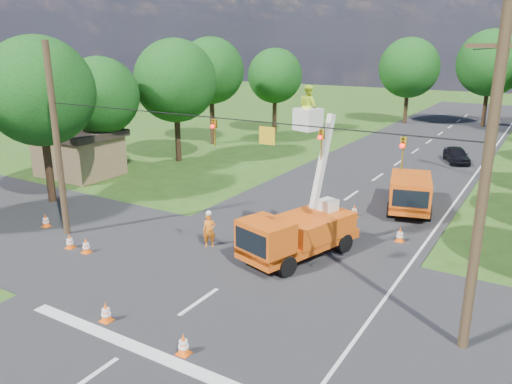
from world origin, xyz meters
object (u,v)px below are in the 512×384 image
Objects in this scene: traffic_cone_8 at (400,235)px; tree_left_d at (175,81)px; bucket_truck at (298,223)px; tree_left_e at (211,71)px; pole_left at (57,142)px; tree_far_a at (409,68)px; tree_left_c at (100,96)px; traffic_cone_3 at (354,211)px; traffic_cone_0 at (106,312)px; traffic_cone_2 at (307,231)px; tree_left_b at (39,92)px; traffic_cone_1 at (183,344)px; traffic_cone_7 at (422,195)px; tree_left_f at (275,76)px; traffic_cone_4 at (86,246)px; tree_far_b at (491,63)px; traffic_cone_6 at (46,220)px; second_truck at (410,192)px; ground_worker at (209,230)px; pole_right_near at (484,186)px; shed at (79,152)px; traffic_cone_5 at (70,241)px; distant_car at (457,155)px.

traffic_cone_8 is 21.74m from tree_left_d.
tree_left_e is at bearing 151.03° from bucket_truck.
tree_far_a is at bearing 84.03° from pole_left.
traffic_cone_3 is at bearing 1.47° from tree_left_c.
traffic_cone_0 is 10.42m from traffic_cone_2.
traffic_cone_8 is 20.38m from tree_left_b.
bucket_truck is 10.27× the size of traffic_cone_1.
tree_left_c is (-18.00, -0.46, 5.08)m from traffic_cone_3.
traffic_cone_0 is 24.30m from tree_left_d.
tree_left_e is (-18.31, 26.70, 6.13)m from traffic_cone_1.
traffic_cone_7 is 0.08× the size of tree_left_f.
traffic_cone_3 is at bearing 51.54° from traffic_cone_4.
tree_left_b is 0.90× the size of tree_far_b.
traffic_cone_6 is 16.45m from tree_left_d.
traffic_cone_1 and traffic_cone_8 have the same top height.
traffic_cone_4 is at bearing -143.54° from traffic_cone_8.
traffic_cone_0 is 0.09× the size of tree_left_c.
traffic_cone_8 is at bearing 61.98° from traffic_cone_0.
traffic_cone_3 is 18.33m from tree_left_d.
traffic_cone_2 is at bearing -128.77° from second_truck.
ground_worker is 8.79m from traffic_cone_6.
tree_left_b is at bearing -161.84° from bucket_truck.
pole_right_near is 1.06× the size of tree_left_e.
ground_worker is at bearing -25.90° from tree_left_c.
traffic_cone_7 is at bearing 14.39° from tree_left_c.
traffic_cone_7 is 22.32m from tree_left_b.
tree_left_c is (-17.14, 3.47, 5.08)m from traffic_cone_2.
traffic_cone_5 is at bearing -42.10° from shed.
traffic_cone_5 is 3.48m from traffic_cone_6.
traffic_cone_8 is (0.78, -18.16, -0.25)m from distant_car.
distant_car is 0.36× the size of pole_right_near.
tree_left_c reaches higher than traffic_cone_6.
traffic_cone_4 and traffic_cone_7 have the same top height.
traffic_cone_2 is 10.01m from traffic_cone_4.
tree_left_f reaches higher than tree_left_c.
tree_left_c reaches higher than bucket_truck.
traffic_cone_3 is 0.08× the size of pole_left.
tree_left_b reaches higher than pole_left.
distant_car is 5.06× the size of traffic_cone_1.
ground_worker is 2.25× the size of traffic_cone_1.
traffic_cone_7 is (2.36, 4.76, 0.00)m from traffic_cone_3.
traffic_cone_6 is 0.07× the size of tree_far_b.
traffic_cone_1 and traffic_cone_6 have the same top height.
traffic_cone_0 is at bearing -34.87° from traffic_cone_4.
traffic_cone_1 is 38.71m from tree_left_f.
traffic_cone_3 is at bearing -79.04° from tree_far_a.
second_truck reaches higher than traffic_cone_3.
ground_worker is at bearing 33.10° from traffic_cone_5.
tree_left_e reaches higher than second_truck.
traffic_cone_4 is at bearing -134.53° from bucket_truck.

